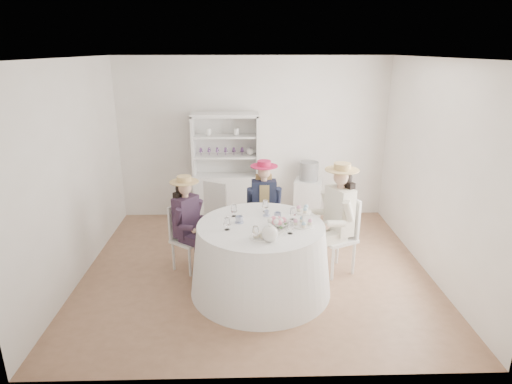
{
  "coord_description": "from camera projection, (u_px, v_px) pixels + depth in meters",
  "views": [
    {
      "loc": [
        -0.14,
        -5.1,
        2.81
      ],
      "look_at": [
        0.0,
        0.1,
        1.05
      ],
      "focal_mm": 30.0,
      "sensor_mm": 36.0,
      "label": 1
    }
  ],
  "objects": [
    {
      "name": "wall_right",
      "position": [
        435.0,
        170.0,
        5.36
      ],
      "size": [
        0.0,
        4.5,
        4.5
      ],
      "primitive_type": "plane",
      "rotation": [
        1.57,
        0.0,
        -1.57
      ],
      "color": "silver",
      "rests_on": "ground"
    },
    {
      "name": "teacup_a",
      "position": [
        239.0,
        220.0,
        5.01
      ],
      "size": [
        0.11,
        0.11,
        0.07
      ],
      "primitive_type": "imported",
      "rotation": [
        0.0,
        0.0,
        -0.26
      ],
      "color": "white",
      "rests_on": "tea_table"
    },
    {
      "name": "guest_right",
      "position": [
        338.0,
        213.0,
        5.4
      ],
      "size": [
        0.62,
        0.57,
        1.47
      ],
      "rotation": [
        0.0,
        0.0,
        -1.11
      ],
      "color": "silver",
      "rests_on": "ground"
    },
    {
      "name": "ceiling",
      "position": [
        256.0,
        58.0,
        4.87
      ],
      "size": [
        4.5,
        4.5,
        0.0
      ],
      "primitive_type": "plane",
      "rotation": [
        3.14,
        0.0,
        0.0
      ],
      "color": "white",
      "rests_on": "wall_back"
    },
    {
      "name": "wall_left",
      "position": [
        73.0,
        173.0,
        5.24
      ],
      "size": [
        0.0,
        4.5,
        4.5
      ],
      "primitive_type": "plane",
      "rotation": [
        1.57,
        0.0,
        1.57
      ],
      "color": "silver",
      "rests_on": "ground"
    },
    {
      "name": "guest_left",
      "position": [
        188.0,
        218.0,
        5.5
      ],
      "size": [
        0.55,
        0.53,
        1.29
      ],
      "rotation": [
        0.0,
        0.0,
        0.94
      ],
      "color": "silver",
      "rests_on": "ground"
    },
    {
      "name": "stemware_set",
      "position": [
        261.0,
        218.0,
        4.95
      ],
      "size": [
        0.86,
        0.89,
        0.15
      ],
      "color": "white",
      "rests_on": "tea_table"
    },
    {
      "name": "sandwich_plate",
      "position": [
        260.0,
        236.0,
        4.62
      ],
      "size": [
        0.24,
        0.24,
        0.05
      ],
      "rotation": [
        0.0,
        0.0,
        0.33
      ],
      "color": "white",
      "rests_on": "tea_table"
    },
    {
      "name": "teacup_c",
      "position": [
        278.0,
        216.0,
        5.14
      ],
      "size": [
        0.11,
        0.11,
        0.07
      ],
      "primitive_type": "imported",
      "rotation": [
        0.0,
        0.0,
        -0.29
      ],
      "color": "white",
      "rests_on": "tea_table"
    },
    {
      "name": "ground",
      "position": [
        256.0,
        268.0,
        5.73
      ],
      "size": [
        4.5,
        4.5,
        0.0
      ],
      "primitive_type": "plane",
      "color": "brown",
      "rests_on": "ground"
    },
    {
      "name": "wall_front",
      "position": [
        263.0,
        240.0,
        3.41
      ],
      "size": [
        4.5,
        0.0,
        4.5
      ],
      "primitive_type": "plane",
      "rotation": [
        -1.57,
        0.0,
        0.0
      ],
      "color": "silver",
      "rests_on": "ground"
    },
    {
      "name": "flower_arrangement",
      "position": [
        277.0,
        221.0,
        4.86
      ],
      "size": [
        0.17,
        0.17,
        0.06
      ],
      "rotation": [
        0.0,
        0.0,
        -0.31
      ],
      "color": "pink",
      "rests_on": "tea_table"
    },
    {
      "name": "wall_back",
      "position": [
        253.0,
        139.0,
        7.2
      ],
      "size": [
        4.5,
        0.0,
        4.5
      ],
      "primitive_type": "plane",
      "rotation": [
        1.57,
        0.0,
        0.0
      ],
      "color": "silver",
      "rests_on": "ground"
    },
    {
      "name": "hatbox",
      "position": [
        309.0,
        171.0,
        7.14
      ],
      "size": [
        0.34,
        0.34,
        0.31
      ],
      "primitive_type": "cylinder",
      "rotation": [
        0.0,
        0.0,
        0.1
      ],
      "color": "black",
      "rests_on": "side_table"
    },
    {
      "name": "flower_bowl",
      "position": [
        280.0,
        224.0,
        4.91
      ],
      "size": [
        0.28,
        0.28,
        0.05
      ],
      "primitive_type": "imported",
      "rotation": [
        0.0,
        0.0,
        -0.41
      ],
      "color": "white",
      "rests_on": "tea_table"
    },
    {
      "name": "hutch",
      "position": [
        226.0,
        183.0,
        7.19
      ],
      "size": [
        1.11,
        0.48,
        1.82
      ],
      "rotation": [
        0.0,
        0.0,
        -0.07
      ],
      "color": "silver",
      "rests_on": "ground"
    },
    {
      "name": "tea_table",
      "position": [
        261.0,
        258.0,
        5.11
      ],
      "size": [
        1.69,
        1.69,
        0.86
      ],
      "rotation": [
        0.0,
        0.0,
        -0.06
      ],
      "color": "white",
      "rests_on": "ground"
    },
    {
      "name": "spare_chair",
      "position": [
        219.0,
        209.0,
        6.41
      ],
      "size": [
        0.54,
        0.54,
        0.97
      ],
      "rotation": [
        0.0,
        0.0,
        2.64
      ],
      "color": "silver",
      "rests_on": "ground"
    },
    {
      "name": "teacup_b",
      "position": [
        267.0,
        213.0,
        5.22
      ],
      "size": [
        0.08,
        0.08,
        0.06
      ],
      "primitive_type": "imported",
      "rotation": [
        0.0,
        0.0,
        -0.2
      ],
      "color": "white",
      "rests_on": "tea_table"
    },
    {
      "name": "table_teapot",
      "position": [
        270.0,
        234.0,
        4.53
      ],
      "size": [
        0.25,
        0.18,
        0.19
      ],
      "rotation": [
        0.0,
        0.0,
        0.02
      ],
      "color": "white",
      "rests_on": "tea_table"
    },
    {
      "name": "guest_mid",
      "position": [
        264.0,
        201.0,
        6.02
      ],
      "size": [
        0.48,
        0.51,
        1.34
      ],
      "rotation": [
        0.0,
        0.0,
        0.02
      ],
      "color": "silver",
      "rests_on": "ground"
    },
    {
      "name": "cupcake_stand",
      "position": [
        303.0,
        219.0,
        4.91
      ],
      "size": [
        0.25,
        0.25,
        0.24
      ],
      "rotation": [
        0.0,
        0.0,
        0.04
      ],
      "color": "white",
      "rests_on": "tea_table"
    },
    {
      "name": "side_table",
      "position": [
        308.0,
        200.0,
        7.3
      ],
      "size": [
        0.54,
        0.54,
        0.7
      ],
      "primitive_type": "cube",
      "rotation": [
        0.0,
        0.0,
        -0.23
      ],
      "color": "silver",
      "rests_on": "ground"
    }
  ]
}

